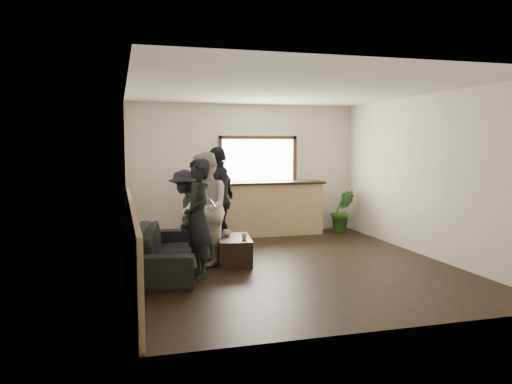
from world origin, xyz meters
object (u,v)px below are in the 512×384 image
object	(u,v)px
cup_a	(227,233)
person_b	(205,208)
person_a	(198,218)
potted_plant	(342,211)
person_d	(219,199)
coffee_table	(234,250)
cup_b	(244,236)
sofa	(165,250)
person_c	(185,213)
bar_counter	(261,205)

from	to	relation	value
cup_a	person_b	size ratio (longest dim) A/B	0.07
person_b	person_a	bearing A→B (deg)	-21.42
potted_plant	person_d	distance (m)	3.32
coffee_table	cup_a	distance (m)	0.32
cup_b	person_b	world-z (taller)	person_b
cup_a	potted_plant	bearing A→B (deg)	33.37
sofa	coffee_table	bearing A→B (deg)	-67.50
sofa	person_c	distance (m)	1.14
sofa	person_d	world-z (taller)	person_d
cup_b	person_b	bearing A→B (deg)	163.33
cup_b	person_c	bearing A→B (deg)	134.02
potted_plant	person_d	bearing A→B (deg)	-158.03
potted_plant	person_a	xyz separation A→B (m)	(-3.69, -2.93, 0.40)
sofa	person_c	bearing A→B (deg)	-16.44
cup_a	person_b	bearing A→B (deg)	-156.28
sofa	coffee_table	distance (m)	1.20
cup_b	coffee_table	bearing A→B (deg)	124.54
coffee_table	person_d	world-z (taller)	person_d
sofa	person_d	size ratio (longest dim) A/B	1.21
sofa	person_a	bearing A→B (deg)	-126.50
coffee_table	cup_a	size ratio (longest dim) A/B	7.11
sofa	cup_a	bearing A→B (deg)	-58.23
person_a	coffee_table	bearing A→B (deg)	128.19
potted_plant	person_b	bearing A→B (deg)	-147.65
person_c	bar_counter	bearing A→B (deg)	140.83
sofa	person_a	xyz separation A→B (m)	(0.45, -0.45, 0.54)
person_d	person_c	bearing A→B (deg)	-31.03
cup_b	potted_plant	world-z (taller)	potted_plant
sofa	bar_counter	bearing A→B (deg)	-32.63
person_a	person_d	size ratio (longest dim) A/B	0.92
bar_counter	cup_a	bearing A→B (deg)	-119.43
person_b	person_c	distance (m)	0.73
coffee_table	person_d	xyz separation A→B (m)	(-0.06, 0.96, 0.74)
bar_counter	potted_plant	world-z (taller)	bar_counter
potted_plant	person_b	world-z (taller)	person_b
sofa	cup_a	xyz separation A→B (m)	(1.07, 0.46, 0.13)
coffee_table	person_d	distance (m)	1.22
cup_b	person_a	distance (m)	1.08
bar_counter	sofa	distance (m)	3.48
cup_b	person_a	bearing A→B (deg)	-146.47
coffee_table	person_c	xyz separation A→B (m)	(-0.71, 0.68, 0.55)
cup_b	potted_plant	size ratio (longest dim) A/B	0.10
cup_a	person_a	world-z (taller)	person_a
bar_counter	sofa	size ratio (longest dim) A/B	1.18
cup_b	person_c	world-z (taller)	person_c
cup_b	person_b	distance (m)	0.78
person_a	cup_b	bearing A→B (deg)	115.47
bar_counter	coffee_table	size ratio (longest dim) A/B	2.88
coffee_table	potted_plant	distance (m)	3.71
bar_counter	cup_a	distance (m)	2.48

